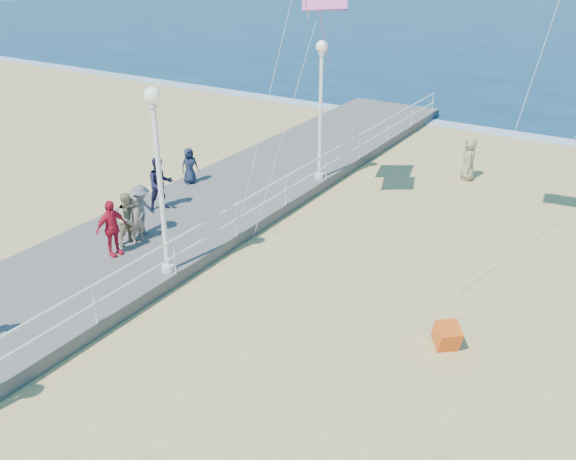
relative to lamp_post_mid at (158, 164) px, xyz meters
The scene contains 14 objects.
ground 6.48m from the lamp_post_mid, ahead, with size 160.00×160.00×0.00m, color tan.
surf_line 21.50m from the lamp_post_mid, 75.37° to the left, with size 160.00×1.20×0.04m, color silver.
boardwalk 4.07m from the lamp_post_mid, behind, with size 5.00×44.00×0.40m, color slate.
railing 2.43m from the lamp_post_mid, ahead, with size 0.05×42.00×0.55m.
lamp_post_mid is the anchor object (origin of this frame).
lamp_post_far 9.00m from the lamp_post_mid, 90.00° to the left, with size 0.44×0.44×5.32m.
spectator_1 3.35m from the lamp_post_mid, 160.32° to the left, with size 0.82×0.64×1.69m, color #988E69.
spectator_2 3.63m from the lamp_post_mid, 147.83° to the left, with size 1.10×0.63×1.70m, color #5C5D61.
spectator_3 3.15m from the lamp_post_mid, behind, with size 1.03×0.43×1.76m, color red.
spectator_4 7.59m from the lamp_post_mid, 124.19° to the left, with size 0.69×0.45×1.41m, color #1A2439.
spectator_6 3.40m from the lamp_post_mid, 154.24° to the left, with size 0.55×0.36×1.50m, color #88735E.
spectator_7 5.16m from the lamp_post_mid, 133.53° to the left, with size 0.92×0.72×1.90m, color black.
beach_walker_c 14.11m from the lamp_post_mid, 69.88° to the left, with size 0.86×0.56×1.76m, color gray.
box_kite 8.71m from the lamp_post_mid, ahead, with size 0.55×0.55×0.60m, color red.
Camera 1 is at (6.14, -12.06, 9.32)m, focal length 40.00 mm.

